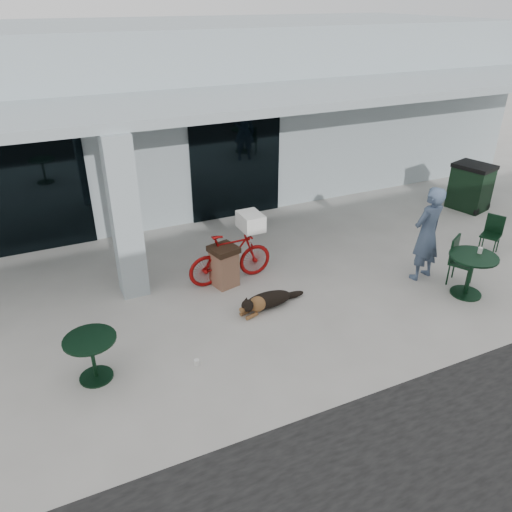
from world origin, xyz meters
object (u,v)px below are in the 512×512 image
cafe_table_far (470,275)px  wheeled_bin (471,187)px  trash_receptacle (224,266)px  cafe_chair_far_b (491,235)px  cafe_chair_far_a (463,262)px  dog (268,299)px  bicycle (230,257)px  cafe_table_near (93,358)px  person (427,234)px

cafe_table_far → wheeled_bin: 4.70m
trash_receptacle → cafe_chair_far_b: bearing=-11.3°
cafe_chair_far_b → cafe_chair_far_a: bearing=-91.9°
cafe_table_far → trash_receptacle: size_ratio=1.06×
cafe_chair_far_b → trash_receptacle: size_ratio=1.02×
dog → wheeled_bin: 7.35m
cafe_chair_far_b → trash_receptacle: 6.02m
dog → bicycle: bearing=86.4°
dog → cafe_chair_far_b: (5.46, -0.08, 0.25)m
cafe_table_near → cafe_chair_far_b: size_ratio=0.90×
wheeled_bin → bicycle: bearing=171.3°
bicycle → cafe_chair_far_b: bearing=-103.7°
cafe_table_near → cafe_chair_far_b: 8.70m
dog → trash_receptacle: size_ratio=1.26×
dog → cafe_table_near: 3.29m
cafe_chair_far_a → wheeled_bin: (3.18, 2.94, 0.12)m
cafe_table_near → cafe_chair_far_a: 7.08m
cafe_chair_far_b → wheeled_bin: wheeled_bin is taller
bicycle → wheeled_bin: 7.35m
cafe_chair_far_b → trash_receptacle: cafe_chair_far_b is taller
bicycle → cafe_table_far: bicycle is taller
cafe_table_far → wheeled_bin: (3.34, 3.30, 0.19)m
cafe_table_near → wheeled_bin: (10.26, 2.74, 0.25)m
cafe_table_far → cafe_chair_far_a: 0.40m
cafe_chair_far_a → person: size_ratio=0.50×
dog → cafe_table_near: bearing=175.4°
dog → cafe_chair_far_a: (3.85, -0.84, 0.32)m
cafe_table_near → wheeled_bin: size_ratio=0.63×
trash_receptacle → cafe_table_near: bearing=-148.0°
bicycle → dog: (0.26, -1.20, -0.35)m
cafe_table_near → person: person is taller
person → trash_receptacle: person is taller
person → trash_receptacle: (-3.77, 1.40, -0.56)m
cafe_table_near → cafe_table_far: (6.92, -0.56, 0.06)m
bicycle → dog: bearing=-168.8°
bicycle → cafe_chair_far_b: bicycle is taller
cafe_table_far → cafe_chair_far_b: size_ratio=1.04×
cafe_chair_far_a → cafe_table_near: bearing=149.8°
bicycle → cafe_table_near: 3.49m
bicycle → cafe_table_near: size_ratio=2.26×
cafe_chair_far_a → person: person is taller
dog → cafe_table_near: size_ratio=1.36×
dog → cafe_chair_far_a: cafe_chair_far_a is taller
person → trash_receptacle: size_ratio=2.32×
trash_receptacle → wheeled_bin: (7.47, 1.00, 0.19)m
bicycle → cafe_table_far: 4.63m
cafe_table_near → wheeled_bin: wheeled_bin is taller
person → cafe_chair_far_b: bearing=176.1°
bicycle → cafe_chair_far_b: (5.72, -1.28, -0.10)m
cafe_table_far → person: size_ratio=0.46×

